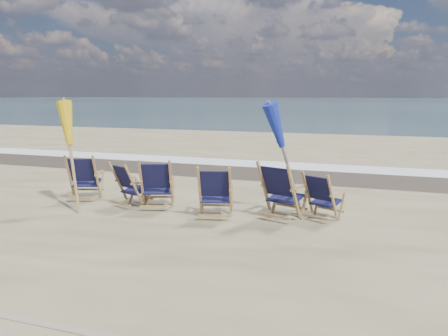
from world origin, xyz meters
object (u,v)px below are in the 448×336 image
object	(u,v)px
beach_chair_3	(230,193)
beach_chair_4	(293,193)
beach_chair_1	(134,186)
beach_chair_2	(171,184)
beach_chair_5	(332,199)
umbrella_blue	(288,125)
umbrella_yellow	(70,128)
beach_chair_0	(96,178)

from	to	relation	value
beach_chair_3	beach_chair_4	xyz separation A→B (m)	(1.12, 0.14, 0.04)
beach_chair_1	beach_chair_4	xyz separation A→B (m)	(3.15, 0.07, 0.08)
beach_chair_2	beach_chair_5	bearing A→B (deg)	162.06
beach_chair_2	beach_chair_1	bearing A→B (deg)	-3.20
beach_chair_2	umbrella_blue	size ratio (longest dim) A/B	0.46
beach_chair_4	beach_chair_5	world-z (taller)	beach_chair_4
beach_chair_2	beach_chair_3	xyz separation A→B (m)	(1.32, -0.27, -0.01)
beach_chair_4	umbrella_yellow	distance (m)	4.37
umbrella_yellow	umbrella_blue	size ratio (longest dim) A/B	0.97
beach_chair_4	beach_chair_2	bearing A→B (deg)	15.57
beach_chair_4	beach_chair_5	xyz separation A→B (m)	(0.65, 0.22, -0.09)
beach_chair_5	umbrella_yellow	distance (m)	5.05
beach_chair_3	beach_chair_5	bearing A→B (deg)	177.65
beach_chair_5	beach_chair_3	bearing A→B (deg)	35.90
beach_chair_0	umbrella_yellow	bearing A→B (deg)	75.39
beach_chair_0	umbrella_blue	distance (m)	4.23
beach_chair_3	umbrella_yellow	distance (m)	3.31
umbrella_blue	beach_chair_5	bearing A→B (deg)	-20.26
beach_chair_1	beach_chair_3	bearing A→B (deg)	-159.08
beach_chair_0	umbrella_yellow	xyz separation A→B (m)	(0.07, -0.85, 1.13)
beach_chair_0	beach_chair_5	bearing A→B (deg)	159.90
beach_chair_1	umbrella_blue	distance (m)	3.24
beach_chair_4	beach_chair_1	bearing A→B (deg)	20.07
umbrella_yellow	umbrella_blue	bearing A→B (deg)	15.37
beach_chair_3	beach_chair_4	bearing A→B (deg)	173.30
beach_chair_2	umbrella_yellow	distance (m)	2.20
beach_chair_3	beach_chair_4	world-z (taller)	beach_chair_4
beach_chair_0	umbrella_blue	bearing A→B (deg)	164.23
beach_chair_4	beach_chair_5	distance (m)	0.69
beach_chair_0	beach_chair_3	xyz separation A→B (m)	(3.15, -0.43, -0.01)
beach_chair_0	beach_chair_3	bearing A→B (deg)	152.98
umbrella_yellow	beach_chair_3	bearing A→B (deg)	7.73
beach_chair_0	beach_chair_1	size ratio (longest dim) A/B	1.09
umbrella_yellow	beach_chair_0	bearing A→B (deg)	94.63
beach_chair_3	beach_chair_5	size ratio (longest dim) A/B	1.11
beach_chair_5	umbrella_blue	bearing A→B (deg)	4.27
beach_chair_0	umbrella_yellow	distance (m)	1.41
beach_chair_3	beach_chair_2	bearing A→B (deg)	-25.40
beach_chair_3	umbrella_blue	xyz separation A→B (m)	(0.90, 0.68, 1.21)
umbrella_yellow	umbrella_blue	xyz separation A→B (m)	(3.98, 1.09, 0.07)
beach_chair_2	beach_chair_4	world-z (taller)	beach_chair_4
beach_chair_5	beach_chair_2	bearing A→B (deg)	26.08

